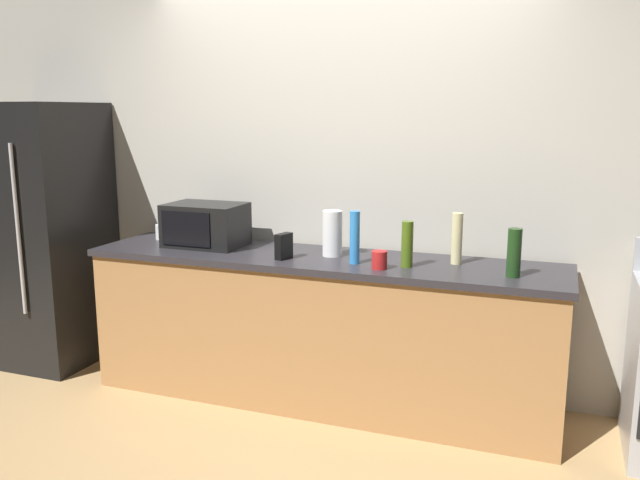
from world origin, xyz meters
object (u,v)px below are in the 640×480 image
at_px(paper_towel_roll, 332,233).
at_px(bottle_hand_soap, 457,239).
at_px(mug_white, 163,232).
at_px(mug_red, 379,260).
at_px(bottle_olive_oil, 407,244).
at_px(bottle_wine, 514,253).
at_px(refrigerator, 45,234).
at_px(bottle_spray_cleaner, 355,237).
at_px(cordless_phone, 284,246).
at_px(microwave, 206,225).

height_order(paper_towel_roll, bottle_hand_soap, bottle_hand_soap).
bearing_deg(mug_white, mug_red, -10.93).
bearing_deg(bottle_olive_oil, paper_towel_roll, 165.04).
relative_size(bottle_hand_soap, mug_white, 2.88).
relative_size(bottle_olive_oil, mug_red, 2.57).
bearing_deg(bottle_olive_oil, bottle_wine, -2.16).
bearing_deg(bottle_hand_soap, bottle_wine, -31.09).
height_order(refrigerator, bottle_olive_oil, refrigerator).
bearing_deg(bottle_spray_cleaner, mug_red, -24.30).
xyz_separation_m(cordless_phone, bottle_wine, (1.28, 0.03, 0.05)).
bearing_deg(mug_red, cordless_phone, 175.80).
distance_m(cordless_phone, bottle_wine, 1.28).
xyz_separation_m(refrigerator, bottle_wine, (3.15, -0.10, 0.13)).
bearing_deg(refrigerator, microwave, 2.19).
distance_m(bottle_wine, mug_white, 2.29).
xyz_separation_m(cordless_phone, bottle_spray_cleaner, (0.42, 0.03, 0.07)).
bearing_deg(mug_white, refrigerator, -171.30).
xyz_separation_m(microwave, bottle_olive_oil, (1.33, -0.13, -0.01)).
bearing_deg(refrigerator, paper_towel_roll, 1.36).
relative_size(cordless_phone, mug_white, 1.50).
bearing_deg(bottle_spray_cleaner, cordless_phone, -175.71).
relative_size(cordless_phone, mug_red, 1.51).
height_order(bottle_hand_soap, mug_red, bottle_hand_soap).
relative_size(bottle_hand_soap, mug_red, 2.90).
bearing_deg(microwave, bottle_wine, -4.43).
bearing_deg(bottle_olive_oil, cordless_phone, -175.95).
xyz_separation_m(microwave, bottle_wine, (1.90, -0.15, -0.01)).
height_order(refrigerator, microwave, refrigerator).
relative_size(bottle_olive_oil, mug_white, 2.55).
relative_size(paper_towel_roll, cordless_phone, 1.80).
height_order(paper_towel_roll, bottle_wine, paper_towel_roll).
bearing_deg(bottle_hand_soap, microwave, -178.28).
height_order(refrigerator, cordless_phone, refrigerator).
relative_size(refrigerator, microwave, 3.75).
bearing_deg(mug_red, mug_white, 169.07).
height_order(microwave, paper_towel_roll, same).
distance_m(microwave, bottle_wine, 1.90).
xyz_separation_m(cordless_phone, bottle_olive_oil, (0.71, 0.05, 0.05)).
relative_size(microwave, bottle_wine, 1.89).
bearing_deg(bottle_olive_oil, mug_white, 172.94).
height_order(paper_towel_roll, cordless_phone, paper_towel_roll).
height_order(microwave, bottle_olive_oil, microwave).
height_order(paper_towel_roll, mug_red, paper_towel_roll).
distance_m(bottle_olive_oil, mug_red, 0.18).
xyz_separation_m(microwave, cordless_phone, (0.62, -0.18, -0.06)).
bearing_deg(bottle_wine, paper_towel_roll, 171.86).
distance_m(microwave, bottle_spray_cleaner, 1.05).
xyz_separation_m(bottle_hand_soap, mug_red, (-0.37, -0.27, -0.09)).
bearing_deg(paper_towel_roll, bottle_wine, -8.14).
bearing_deg(bottle_olive_oil, microwave, 174.60).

